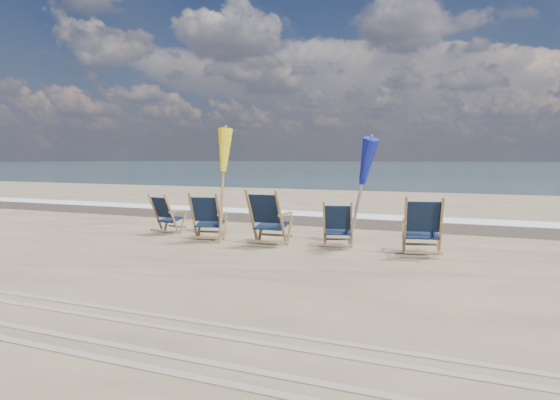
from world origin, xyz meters
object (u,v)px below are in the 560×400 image
(beach_chair_0, at_px, (171,215))
(beach_chair_2, at_px, (281,219))
(beach_chair_1, at_px, (219,218))
(umbrella_blue, at_px, (359,163))
(umbrella_yellow, at_px, (222,156))
(beach_chair_3, at_px, (352,226))
(beach_chair_4, at_px, (441,227))

(beach_chair_0, bearing_deg, beach_chair_2, 179.51)
(beach_chair_1, distance_m, beach_chair_2, 1.39)
(beach_chair_0, xyz_separation_m, umbrella_blue, (4.16, 0.07, 1.12))
(umbrella_blue, bearing_deg, umbrella_yellow, -169.91)
(beach_chair_1, height_order, beach_chair_3, beach_chair_1)
(umbrella_yellow, bearing_deg, beach_chair_2, -4.76)
(beach_chair_3, height_order, umbrella_blue, umbrella_blue)
(beach_chair_4, bearing_deg, umbrella_blue, -29.62)
(beach_chair_0, relative_size, beach_chair_1, 0.91)
(beach_chair_2, relative_size, beach_chair_3, 1.23)
(beach_chair_2, xyz_separation_m, beach_chair_4, (2.85, 0.19, -0.02))
(beach_chair_3, height_order, beach_chair_4, beach_chair_4)
(beach_chair_3, height_order, umbrella_yellow, umbrella_yellow)
(beach_chair_2, bearing_deg, beach_chair_1, -5.41)
(beach_chair_0, bearing_deg, beach_chair_4, -173.55)
(umbrella_yellow, relative_size, umbrella_blue, 1.07)
(beach_chair_0, height_order, umbrella_blue, umbrella_blue)
(beach_chair_2, distance_m, umbrella_yellow, 1.76)
(beach_chair_2, xyz_separation_m, beach_chair_3, (1.25, 0.36, -0.10))
(beach_chair_3, bearing_deg, umbrella_yellow, -10.63)
(beach_chair_0, relative_size, beach_chair_2, 0.82)
(beach_chair_3, relative_size, umbrella_blue, 0.42)
(umbrella_yellow, bearing_deg, beach_chair_4, 1.07)
(beach_chair_1, xyz_separation_m, beach_chair_3, (2.64, 0.26, -0.05))
(beach_chair_0, distance_m, beach_chair_3, 4.10)
(beach_chair_4, distance_m, umbrella_blue, 1.90)
(beach_chair_1, bearing_deg, beach_chair_4, 167.09)
(beach_chair_2, distance_m, umbrella_blue, 1.77)
(beach_chair_0, distance_m, beach_chair_2, 2.89)
(beach_chair_4, relative_size, umbrella_blue, 0.50)
(beach_chair_1, xyz_separation_m, umbrella_blue, (2.70, 0.48, 1.08))
(beach_chair_2, bearing_deg, beach_chair_0, -11.46)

